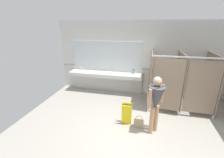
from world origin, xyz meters
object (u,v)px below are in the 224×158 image
object	(u,v)px
person_standing	(156,99)
wet_floor_sign	(127,114)
soap_dispenser	(133,72)
handbag	(139,123)

from	to	relation	value
person_standing	wet_floor_sign	xyz separation A→B (m)	(-0.75, 0.19, -0.66)
person_standing	soap_dispenser	world-z (taller)	person_standing
person_standing	handbag	bearing A→B (deg)	161.97
handbag	wet_floor_sign	world-z (taller)	wet_floor_sign
person_standing	wet_floor_sign	bearing A→B (deg)	165.53
handbag	soap_dispenser	bearing A→B (deg)	100.14
wet_floor_sign	soap_dispenser	bearing A→B (deg)	91.24
person_standing	wet_floor_sign	distance (m)	1.01
person_standing	soap_dispenser	distance (m)	2.53
person_standing	soap_dispenser	xyz separation A→B (m)	(-0.79, 2.40, -0.05)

